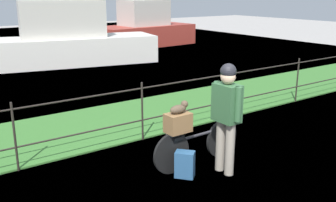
{
  "coord_description": "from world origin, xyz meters",
  "views": [
    {
      "loc": [
        -3.51,
        -3.48,
        2.66
      ],
      "look_at": [
        0.08,
        1.59,
        0.9
      ],
      "focal_mm": 41.34,
      "sensor_mm": 36.0,
      "label": 1
    }
  ],
  "objects_px": {
    "wooden_crate": "(178,123)",
    "terrier_dog": "(179,108)",
    "backpack_on_paving": "(185,164)",
    "moored_boat_near": "(144,29)",
    "cyclist_person": "(227,109)",
    "moored_boat_far": "(64,42)",
    "bicycle_main": "(197,145)"
  },
  "relations": [
    {
      "from": "wooden_crate",
      "to": "moored_boat_far",
      "type": "distance_m",
      "value": 9.96
    },
    {
      "from": "cyclist_person",
      "to": "backpack_on_paving",
      "type": "bearing_deg",
      "value": 159.9
    },
    {
      "from": "moored_boat_near",
      "to": "bicycle_main",
      "type": "bearing_deg",
      "value": -118.54
    },
    {
      "from": "cyclist_person",
      "to": "moored_boat_far",
      "type": "bearing_deg",
      "value": 82.35
    },
    {
      "from": "moored_boat_far",
      "to": "bicycle_main",
      "type": "bearing_deg",
      "value": -99.02
    },
    {
      "from": "wooden_crate",
      "to": "cyclist_person",
      "type": "bearing_deg",
      "value": -38.07
    },
    {
      "from": "moored_boat_near",
      "to": "moored_boat_far",
      "type": "xyz_separation_m",
      "value": [
        -5.28,
        -2.8,
        0.03
      ]
    },
    {
      "from": "bicycle_main",
      "to": "terrier_dog",
      "type": "distance_m",
      "value": 0.75
    },
    {
      "from": "backpack_on_paving",
      "to": "bicycle_main",
      "type": "bearing_deg",
      "value": -101.73
    },
    {
      "from": "wooden_crate",
      "to": "backpack_on_paving",
      "type": "height_order",
      "value": "wooden_crate"
    },
    {
      "from": "cyclist_person",
      "to": "moored_boat_far",
      "type": "xyz_separation_m",
      "value": [
        1.37,
        10.21,
        -0.15
      ]
    },
    {
      "from": "backpack_on_paving",
      "to": "moored_boat_near",
      "type": "height_order",
      "value": "moored_boat_near"
    },
    {
      "from": "backpack_on_paving",
      "to": "moored_boat_far",
      "type": "relative_size",
      "value": 0.06
    },
    {
      "from": "moored_boat_far",
      "to": "moored_boat_near",
      "type": "bearing_deg",
      "value": 27.93
    },
    {
      "from": "terrier_dog",
      "to": "cyclist_person",
      "type": "xyz_separation_m",
      "value": [
        0.54,
        -0.44,
        -0.0
      ]
    },
    {
      "from": "wooden_crate",
      "to": "terrier_dog",
      "type": "xyz_separation_m",
      "value": [
        0.02,
        0.0,
        0.22
      ]
    },
    {
      "from": "terrier_dog",
      "to": "moored_boat_near",
      "type": "height_order",
      "value": "moored_boat_near"
    },
    {
      "from": "terrier_dog",
      "to": "cyclist_person",
      "type": "bearing_deg",
      "value": -39.37
    },
    {
      "from": "terrier_dog",
      "to": "backpack_on_paving",
      "type": "distance_m",
      "value": 0.84
    },
    {
      "from": "backpack_on_paving",
      "to": "moored_boat_far",
      "type": "distance_m",
      "value": 10.21
    },
    {
      "from": "bicycle_main",
      "to": "cyclist_person",
      "type": "relative_size",
      "value": 1.0
    },
    {
      "from": "terrier_dog",
      "to": "moored_boat_far",
      "type": "distance_m",
      "value": 9.96
    },
    {
      "from": "bicycle_main",
      "to": "terrier_dog",
      "type": "relative_size",
      "value": 5.31
    },
    {
      "from": "bicycle_main",
      "to": "moored_boat_far",
      "type": "xyz_separation_m",
      "value": [
        1.55,
        9.77,
        0.51
      ]
    },
    {
      "from": "backpack_on_paving",
      "to": "moored_boat_near",
      "type": "bearing_deg",
      "value": -70.15
    },
    {
      "from": "terrier_dog",
      "to": "cyclist_person",
      "type": "height_order",
      "value": "cyclist_person"
    },
    {
      "from": "moored_boat_far",
      "to": "backpack_on_paving",
      "type": "bearing_deg",
      "value": -101.13
    },
    {
      "from": "backpack_on_paving",
      "to": "moored_boat_far",
      "type": "height_order",
      "value": "moored_boat_far"
    },
    {
      "from": "wooden_crate",
      "to": "moored_boat_far",
      "type": "relative_size",
      "value": 0.05
    },
    {
      "from": "terrier_dog",
      "to": "moored_boat_near",
      "type": "bearing_deg",
      "value": 60.24
    },
    {
      "from": "bicycle_main",
      "to": "terrier_dog",
      "type": "height_order",
      "value": "terrier_dog"
    },
    {
      "from": "cyclist_person",
      "to": "moored_boat_near",
      "type": "relative_size",
      "value": 0.32
    }
  ]
}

